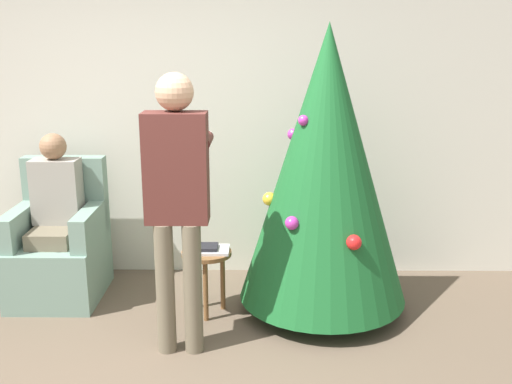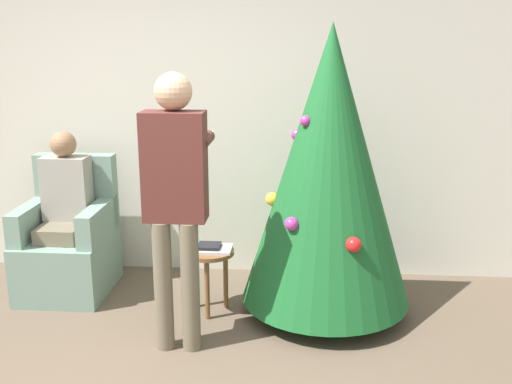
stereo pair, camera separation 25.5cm
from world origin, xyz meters
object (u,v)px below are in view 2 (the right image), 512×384
christmas_tree (329,167)px  armchair (69,245)px  side_stool (209,262)px  person_seated (64,206)px  person_standing (175,188)px

christmas_tree → armchair: christmas_tree is taller
side_stool → person_seated: bearing=166.1°
armchair → person_standing: person_standing is taller
christmas_tree → armchair: (-2.03, 0.26, -0.73)m
armchair → side_stool: bearing=-15.3°
armchair → person_standing: bearing=-37.9°
christmas_tree → person_standing: (-0.98, -0.56, -0.03)m
christmas_tree → side_stool: bearing=-176.0°
armchair → person_standing: (1.05, -0.82, 0.71)m
person_standing → side_stool: size_ratio=3.70×
person_seated → side_stool: 1.26m
christmas_tree → person_standing: christmas_tree is taller
christmas_tree → armchair: size_ratio=1.97×
armchair → side_stool: size_ratio=2.20×
person_seated → person_standing: 1.37m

